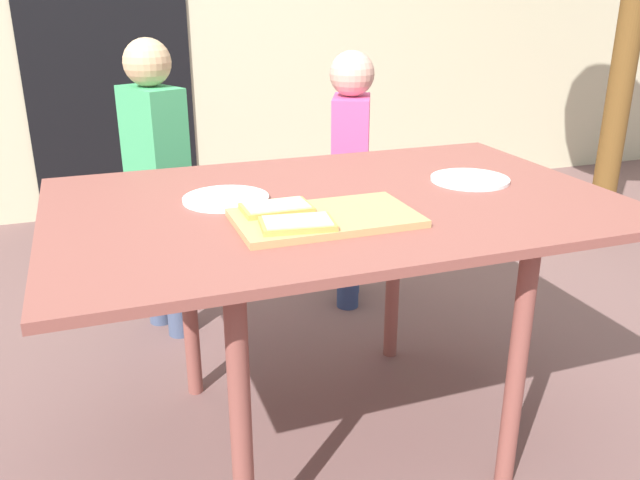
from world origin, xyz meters
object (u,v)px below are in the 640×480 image
pizza_slice_far_left (276,208)px  plate_white_left (226,198)px  cutting_board (325,218)px  pizza_slice_near_left (297,223)px  child_left (157,173)px  child_right (350,164)px  dining_table (336,225)px  plate_white_right (470,179)px

pizza_slice_far_left → plate_white_left: 0.20m
cutting_board → pizza_slice_near_left: bearing=-146.0°
cutting_board → child_left: child_left is taller
cutting_board → child_right: (0.47, 0.99, -0.15)m
dining_table → plate_white_right: (0.42, 0.03, 0.08)m
plate_white_right → cutting_board: bearing=-159.4°
pizza_slice_far_left → child_left: size_ratio=0.15×
plate_white_right → pizza_slice_near_left: bearing=-157.2°
pizza_slice_near_left → child_left: child_left is taller
pizza_slice_far_left → child_right: (0.57, 0.93, -0.16)m
pizza_slice_near_left → child_left: size_ratio=0.16×
pizza_slice_near_left → plate_white_left: size_ratio=0.79×
plate_white_right → pizza_slice_far_left: bearing=-168.3°
plate_white_right → child_left: bearing=134.7°
cutting_board → plate_white_right: (0.51, 0.19, -0.00)m
child_left → pizza_slice_near_left: bearing=-79.6°
pizza_slice_far_left → plate_white_left: (-0.08, 0.18, -0.02)m
plate_white_left → child_left: (-0.10, 0.75, -0.11)m
pizza_slice_near_left → pizza_slice_far_left: same height
pizza_slice_near_left → cutting_board: bearing=34.0°
pizza_slice_far_left → plate_white_left: bearing=115.2°
dining_table → plate_white_left: size_ratio=6.56×
child_left → child_right: child_left is taller
pizza_slice_near_left → plate_white_right: (0.60, 0.25, -0.02)m
plate_white_left → plate_white_right: size_ratio=1.00×
pizza_slice_near_left → child_right: child_right is taller
plate_white_left → child_left: size_ratio=0.20×
child_right → cutting_board: bearing=-115.5°
child_left → child_right: (0.75, 0.00, -0.03)m
plate_white_right → child_right: bearing=92.7°
dining_table → plate_white_left: plate_white_left is taller
child_right → dining_table: bearing=-114.8°
plate_white_left → child_right: (0.66, 0.75, -0.14)m
cutting_board → plate_white_right: bearing=20.6°
pizza_slice_far_left → plate_white_right: size_ratio=0.73×
plate_white_left → child_right: size_ratio=0.22×
plate_white_left → plate_white_right: (0.69, -0.05, 0.00)m
pizza_slice_near_left → pizza_slice_far_left: (-0.01, 0.12, 0.00)m
dining_table → pizza_slice_far_left: bearing=-153.2°
cutting_board → plate_white_left: 0.31m
pizza_slice_far_left → pizza_slice_near_left: bearing=-84.6°
plate_white_left → cutting_board: bearing=-53.0°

